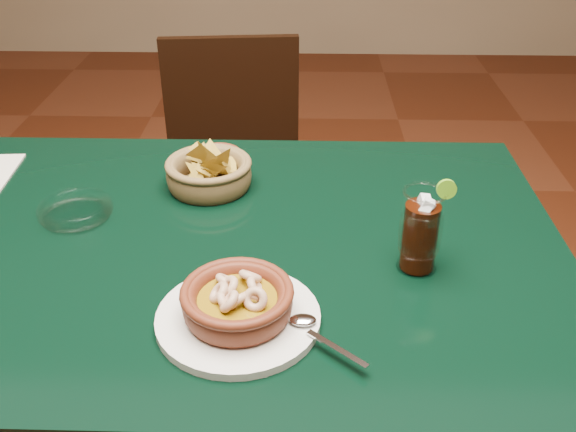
{
  "coord_description": "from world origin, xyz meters",
  "views": [
    {
      "loc": [
        0.16,
        -0.89,
        1.34
      ],
      "look_at": [
        0.14,
        -0.02,
        0.81
      ],
      "focal_mm": 40.0,
      "sensor_mm": 36.0,
      "label": 1
    }
  ],
  "objects_px": {
    "dining_chair": "(235,184)",
    "shrimp_plate": "(238,305)",
    "chip_basket": "(209,173)",
    "dining_table": "(208,286)",
    "cola_drink": "(420,231)"
  },
  "relations": [
    {
      "from": "dining_table",
      "to": "shrimp_plate",
      "type": "distance_m",
      "value": 0.25
    },
    {
      "from": "shrimp_plate",
      "to": "chip_basket",
      "type": "bearing_deg",
      "value": 103.26
    },
    {
      "from": "dining_chair",
      "to": "cola_drink",
      "type": "bearing_deg",
      "value": -64.27
    },
    {
      "from": "dining_table",
      "to": "chip_basket",
      "type": "height_order",
      "value": "chip_basket"
    },
    {
      "from": "dining_chair",
      "to": "chip_basket",
      "type": "bearing_deg",
      "value": -88.19
    },
    {
      "from": "dining_chair",
      "to": "cola_drink",
      "type": "relative_size",
      "value": 5.56
    },
    {
      "from": "dining_table",
      "to": "cola_drink",
      "type": "distance_m",
      "value": 0.39
    },
    {
      "from": "dining_chair",
      "to": "shrimp_plate",
      "type": "distance_m",
      "value": 0.97
    },
    {
      "from": "shrimp_plate",
      "to": "cola_drink",
      "type": "distance_m",
      "value": 0.3
    },
    {
      "from": "cola_drink",
      "to": "dining_chair",
      "type": "bearing_deg",
      "value": 115.73
    },
    {
      "from": "shrimp_plate",
      "to": "chip_basket",
      "type": "height_order",
      "value": "chip_basket"
    },
    {
      "from": "dining_table",
      "to": "dining_chair",
      "type": "relative_size",
      "value": 1.39
    },
    {
      "from": "dining_table",
      "to": "dining_chair",
      "type": "bearing_deg",
      "value": 92.57
    },
    {
      "from": "dining_table",
      "to": "dining_chair",
      "type": "xyz_separation_m",
      "value": [
        -0.03,
        0.7,
        -0.18
      ]
    },
    {
      "from": "dining_chair",
      "to": "shrimp_plate",
      "type": "bearing_deg",
      "value": -83.23
    }
  ]
}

